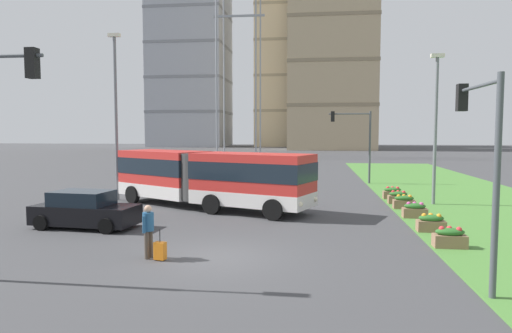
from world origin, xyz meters
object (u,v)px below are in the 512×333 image
(car_black_sedan, at_px, (85,210))
(rolling_suitcase, at_px, (160,251))
(traffic_light_near_right, at_px, (482,144))
(traffic_light_far_right, at_px, (356,134))
(flower_planter_1, at_px, (431,223))
(apartment_tower_centre, at_px, (332,46))
(flower_planter_4, at_px, (398,197))
(streetlight_median, at_px, (436,122))
(flower_planter_3, at_px, (404,202))
(apartment_tower_west, at_px, (191,49))
(flower_planter_2, at_px, (415,210))
(pedestrian_crossing, at_px, (148,228))
(flower_planter_0, at_px, (450,237))
(apartment_tower_westcentre, at_px, (287,63))
(flower_planter_5, at_px, (392,193))
(streetlight_left, at_px, (116,110))
(articulated_bus, at_px, (208,177))
(car_maroon_sedan, at_px, (209,169))

(car_black_sedan, relative_size, rolling_suitcase, 4.70)
(traffic_light_near_right, bearing_deg, car_black_sedan, 157.28)
(rolling_suitcase, relative_size, traffic_light_far_right, 0.17)
(rolling_suitcase, height_order, flower_planter_1, rolling_suitcase)
(apartment_tower_centre, bearing_deg, car_black_sedan, -98.67)
(flower_planter_4, relative_size, streetlight_median, 0.13)
(flower_planter_3, distance_m, traffic_light_far_right, 12.38)
(flower_planter_1, bearing_deg, rolling_suitcase, -151.83)
(apartment_tower_west, bearing_deg, flower_planter_2, -69.70)
(pedestrian_crossing, xyz_separation_m, flower_planter_1, (10.02, 4.93, -0.58))
(flower_planter_0, bearing_deg, streetlight_median, 79.14)
(apartment_tower_westcentre, bearing_deg, rolling_suitcase, -88.84)
(flower_planter_0, height_order, flower_planter_3, same)
(apartment_tower_west, xyz_separation_m, apartment_tower_westcentre, (25.95, 4.76, -3.56))
(flower_planter_5, height_order, streetlight_left, streetlight_left)
(flower_planter_0, height_order, apartment_tower_west, apartment_tower_west)
(flower_planter_0, relative_size, apartment_tower_west, 0.02)
(rolling_suitcase, distance_m, flower_planter_2, 12.58)
(articulated_bus, xyz_separation_m, flower_planter_4, (10.32, 2.34, -1.23))
(car_maroon_sedan, height_order, flower_planter_0, car_maroon_sedan)
(car_black_sedan, bearing_deg, flower_planter_0, -7.60)
(apartment_tower_westcentre, bearing_deg, flower_planter_3, -83.50)
(flower_planter_5, height_order, apartment_tower_centre, apartment_tower_centre)
(articulated_bus, bearing_deg, flower_planter_3, 3.56)
(traffic_light_far_right, relative_size, streetlight_median, 0.68)
(flower_planter_0, bearing_deg, traffic_light_near_right, -95.80)
(flower_planter_3, xyz_separation_m, apartment_tower_west, (-37.85, 99.71, 25.88))
(flower_planter_1, height_order, apartment_tower_westcentre, apartment_tower_westcentre)
(articulated_bus, bearing_deg, car_maroon_sedan, 102.54)
(articulated_bus, distance_m, car_maroon_sedan, 16.47)
(traffic_light_far_right, distance_m, apartment_tower_west, 97.76)
(articulated_bus, relative_size, traffic_light_near_right, 2.11)
(apartment_tower_west, bearing_deg, articulated_bus, -74.66)
(flower_planter_4, xyz_separation_m, traffic_light_far_right, (-1.45, 10.10, 3.45))
(streetlight_median, bearing_deg, traffic_light_far_right, 108.37)
(rolling_suitcase, bearing_deg, apartment_tower_westcentre, 91.16)
(traffic_light_far_right, relative_size, apartment_tower_westcentre, 0.12)
(flower_planter_2, bearing_deg, apartment_tower_centre, 90.51)
(flower_planter_1, xyz_separation_m, traffic_light_near_right, (-0.40, -6.52, 3.36))
(flower_planter_2, bearing_deg, traffic_light_far_right, 95.76)
(apartment_tower_centre, bearing_deg, traffic_light_near_right, -89.79)
(rolling_suitcase, distance_m, flower_planter_0, 9.90)
(pedestrian_crossing, distance_m, flower_planter_5, 17.32)
(flower_planter_5, distance_m, streetlight_left, 17.19)
(car_black_sedan, distance_m, traffic_light_near_right, 15.47)
(flower_planter_4, bearing_deg, flower_planter_3, -90.00)
(streetlight_left, bearing_deg, flower_planter_4, 0.38)
(flower_planter_4, relative_size, streetlight_left, 0.11)
(rolling_suitcase, xyz_separation_m, traffic_light_near_right, (9.17, -1.39, 3.48))
(articulated_bus, bearing_deg, rolling_suitcase, -85.77)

